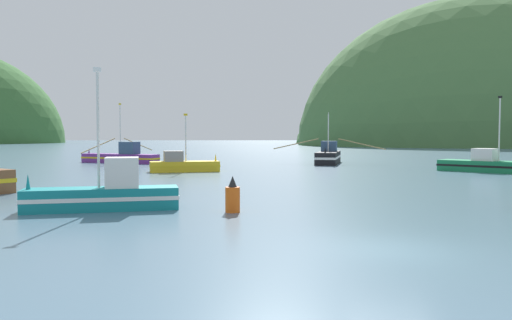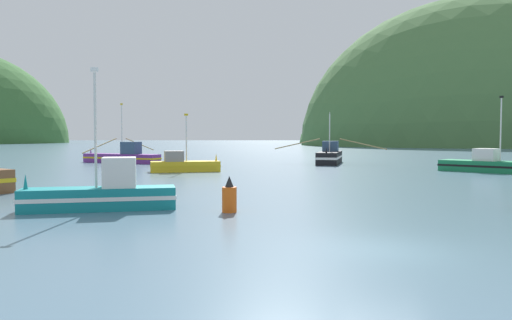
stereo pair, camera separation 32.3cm
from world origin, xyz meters
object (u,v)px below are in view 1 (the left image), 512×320
object	(u,v)px
fishing_boat_green	(490,165)
fishing_boat_black	(328,156)
fishing_boat_purple	(121,157)
fishing_boat_teal	(106,194)
fishing_boat_yellow	(183,165)
channel_buoy	(233,197)

from	to	relation	value
fishing_boat_green	fishing_boat_black	bearing A→B (deg)	175.52
fishing_boat_purple	fishing_boat_black	world-z (taller)	fishing_boat_purple
fishing_boat_black	fishing_boat_green	bearing A→B (deg)	56.25
fishing_boat_black	fishing_boat_teal	distance (m)	40.73
fishing_boat_purple	fishing_boat_black	size ratio (longest dim) A/B	0.92
fishing_boat_yellow	fishing_boat_teal	size ratio (longest dim) A/B	0.94
fishing_boat_green	fishing_boat_purple	xyz separation A→B (m)	(-37.91, 15.91, 0.11)
fishing_boat_green	channel_buoy	xyz separation A→B (m)	(-23.18, -24.02, 0.00)
fishing_boat_purple	fishing_boat_teal	world-z (taller)	fishing_boat_purple
fishing_boat_teal	channel_buoy	xyz separation A→B (m)	(5.89, -0.81, -0.08)
fishing_boat_yellow	fishing_boat_teal	xyz separation A→B (m)	(-0.54, -24.29, 0.08)
fishing_boat_yellow	fishing_boat_purple	xyz separation A→B (m)	(-9.38, 14.83, 0.12)
fishing_boat_green	fishing_boat_teal	xyz separation A→B (m)	(-29.07, -23.21, 0.08)
fishing_boat_green	channel_buoy	distance (m)	33.38
fishing_boat_purple	channel_buoy	bearing A→B (deg)	135.48
fishing_boat_yellow	fishing_boat_green	xyz separation A→B (m)	(28.53, -1.08, 0.00)
fishing_boat_green	fishing_boat_purple	size ratio (longest dim) A/B	0.70
fishing_boat_yellow	fishing_boat_green	size ratio (longest dim) A/B	0.80
channel_buoy	fishing_boat_teal	bearing A→B (deg)	172.14
fishing_boat_yellow	fishing_boat_black	xyz separation A→B (m)	(15.80, 13.02, 0.22)
fishing_boat_yellow	fishing_boat_teal	world-z (taller)	fishing_boat_teal
fishing_boat_teal	fishing_boat_purple	bearing A→B (deg)	-88.97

